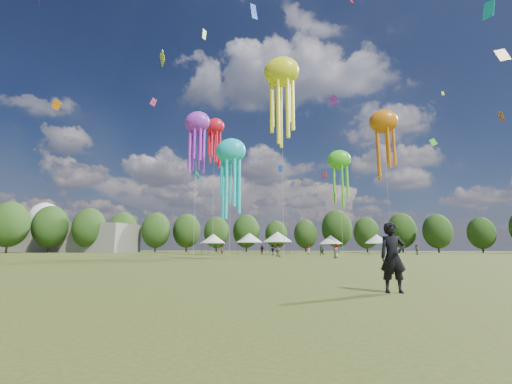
# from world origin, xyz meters

# --- Properties ---
(ground) EXTENTS (300.00, 300.00, 0.00)m
(ground) POSITION_xyz_m (0.00, 0.00, 0.00)
(ground) COLOR #384416
(ground) RESTS_ON ground
(observer_main) EXTENTS (0.78, 0.59, 1.92)m
(observer_main) POSITION_xyz_m (7.93, -3.05, 0.96)
(observer_main) COLOR black
(observer_main) RESTS_ON ground
(spectator_near) EXTENTS (0.99, 0.87, 1.70)m
(spectator_near) POSITION_xyz_m (-2.02, 33.14, 0.85)
(spectator_near) COLOR gray
(spectator_near) RESTS_ON ground
(spectators_far) EXTENTS (36.60, 27.27, 1.80)m
(spectators_far) POSITION_xyz_m (1.80, 47.74, 0.87)
(spectators_far) COLOR gray
(spectators_far) RESTS_ON ground
(festival_tents) EXTENTS (37.45, 11.35, 4.42)m
(festival_tents) POSITION_xyz_m (-5.68, 55.34, 3.19)
(festival_tents) COLOR #47474C
(festival_tents) RESTS_ON ground
(show_kites) EXTENTS (36.76, 32.52, 29.57)m
(show_kites) POSITION_xyz_m (0.01, 39.27, 20.72)
(show_kites) COLOR #A82FD5
(show_kites) RESTS_ON ground
(small_kites) EXTENTS (78.43, 62.15, 45.58)m
(small_kites) POSITION_xyz_m (0.52, 41.07, 29.15)
(small_kites) COLOR #A82FD5
(small_kites) RESTS_ON ground
(treeline) EXTENTS (201.57, 95.24, 13.43)m
(treeline) POSITION_xyz_m (-3.87, 62.51, 6.54)
(treeline) COLOR #38281C
(treeline) RESTS_ON ground
(hangar) EXTENTS (40.00, 12.00, 8.00)m
(hangar) POSITION_xyz_m (-72.00, 72.00, 4.00)
(hangar) COLOR gray
(hangar) RESTS_ON ground
(radome) EXTENTS (9.00, 9.00, 16.00)m
(radome) POSITION_xyz_m (-88.00, 78.00, 9.99)
(radome) COLOR white
(radome) RESTS_ON ground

